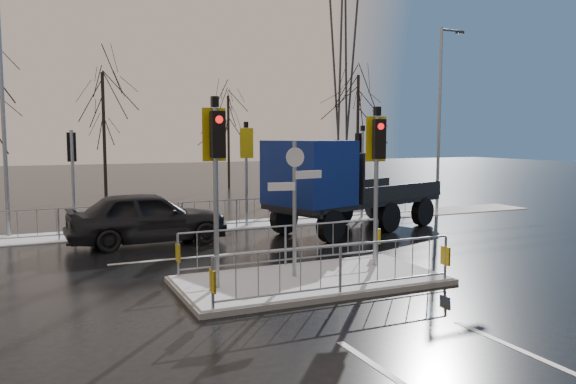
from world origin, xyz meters
name	(u,v)px	position (x,y,z in m)	size (l,w,h in m)	color
ground	(310,283)	(0.00, 0.00, 0.00)	(120.00, 120.00, 0.00)	black
snow_verge	(205,227)	(0.00, 8.60, 0.02)	(30.00, 2.00, 0.04)	white
lane_markings	(317,287)	(0.00, -0.33, 0.00)	(8.00, 11.38, 0.01)	silver
traffic_island	(309,266)	(-0.01, 0.01, 0.39)	(6.00, 3.04, 4.15)	slate
far_kerb_fixtures	(217,201)	(0.29, 8.09, 1.02)	(18.00, 0.65, 3.83)	gray
car_far_lane	(148,217)	(-2.47, 6.33, 0.83)	(1.97, 4.89, 1.67)	black
flatbed_truck	(329,185)	(3.48, 5.51, 1.70)	(7.35, 4.56, 3.20)	black
tree_far_a	(103,110)	(-2.00, 22.00, 4.82)	(3.75, 3.75, 7.08)	black
tree_far_b	(228,123)	(6.00, 24.00, 4.18)	(3.25, 3.25, 6.14)	black
tree_far_c	(358,109)	(14.00, 21.00, 5.15)	(4.00, 4.00, 7.55)	black
street_lamp_right	(441,112)	(10.57, 8.50, 4.39)	(1.25, 0.18, 8.00)	gray
street_lamp_left	(5,101)	(-6.43, 9.50, 4.49)	(1.25, 0.18, 8.20)	gray
pylon_wires	(331,42)	(16.88, 30.00, 11.03)	(70.00, 2.38, 19.97)	#2D3033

